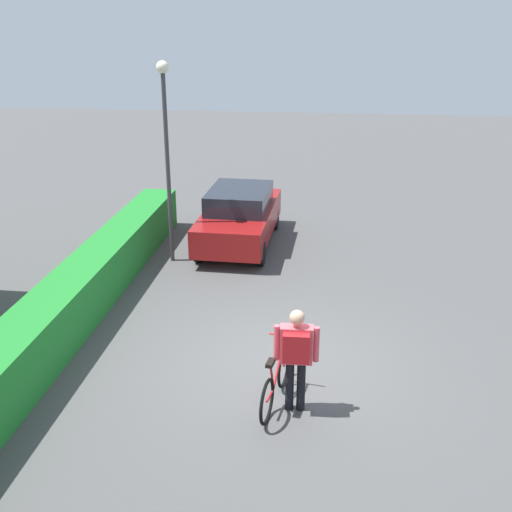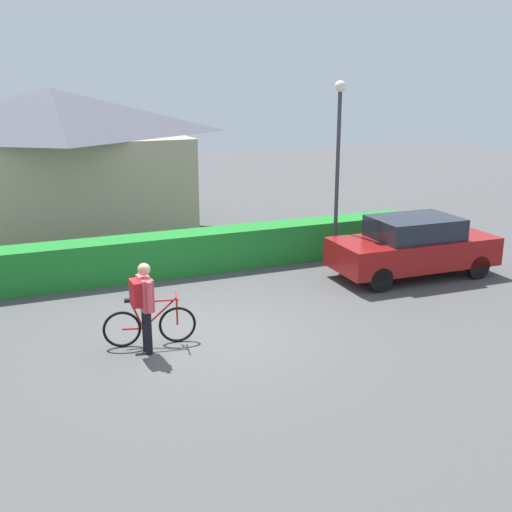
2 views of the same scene
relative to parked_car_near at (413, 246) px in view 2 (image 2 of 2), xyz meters
The scene contains 7 objects.
ground_plane 6.17m from the parked_car_near, 164.97° to the right, with size 60.00×60.00×0.00m, color #494949.
hedge_row 6.43m from the parked_car_near, 156.97° to the left, with size 14.70×0.90×1.02m, color #1F7A2A.
house_distant 11.06m from the parked_car_near, 133.90° to the left, with size 7.90×5.42×4.52m.
parked_car_near is the anchor object (origin of this frame).
bicycle 7.23m from the parked_car_near, 166.98° to the right, with size 1.70×0.50×0.93m.
person_rider 7.45m from the parked_car_near, 164.93° to the right, with size 0.36×0.67×1.68m.
street_lamp 3.01m from the parked_car_near, 133.11° to the left, with size 0.28×0.28×4.73m.
Camera 2 is at (-3.48, -10.76, 4.77)m, focal length 44.09 mm.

